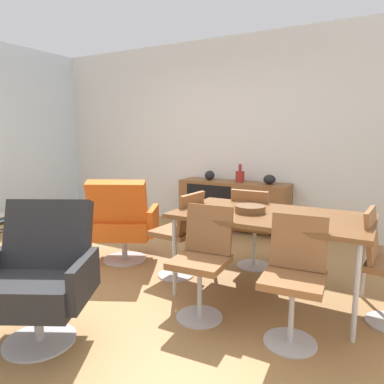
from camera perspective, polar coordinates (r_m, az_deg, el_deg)
ground_plane at (r=3.60m, az=-12.37°, el=-13.93°), size 8.32×8.32×0.00m
wall_back at (r=5.52m, az=5.49°, el=9.21°), size 6.80×0.12×2.80m
sideboard at (r=5.23m, az=6.60°, el=-1.40°), size 1.60×0.45×0.72m
vase_cobalt at (r=5.34m, az=2.84°, el=2.68°), size 0.15×0.15×0.14m
vase_sculptural_dark at (r=5.00m, az=12.27°, el=1.97°), size 0.17×0.17×0.13m
vase_ceramic_small at (r=5.14m, az=7.67°, el=2.54°), size 0.13×0.13×0.26m
dining_table at (r=3.10m, az=12.44°, el=-4.17°), size 1.60×0.90×0.74m
wooden_bowl_on_table at (r=3.10m, az=9.26°, el=-2.70°), size 0.26×0.26×0.06m
dining_chair_near_window at (r=3.51m, az=-1.83°, el=-6.23°), size 0.45×0.43×0.86m
dining_chair_front_left at (r=2.79m, az=1.75°, el=-10.35°), size 0.43×0.45×0.86m
dining_chair_front_right at (r=2.57m, az=16.07°, el=-12.54°), size 0.43×0.45×0.86m
dining_chair_back_left at (r=3.78m, az=9.73°, el=-5.22°), size 0.41×0.43×0.86m
lounge_chair_red at (r=3.98m, az=-11.09°, el=-4.54°), size 0.87×0.86×0.95m
armchair_black_shell at (r=2.71m, az=-23.12°, el=-11.84°), size 0.87×0.86×0.95m
side_table_round at (r=4.20m, az=-17.07°, el=-6.11°), size 0.44×0.44×0.52m
fruit_bowl at (r=4.14m, az=-17.22°, el=-2.97°), size 0.20×0.20×0.11m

